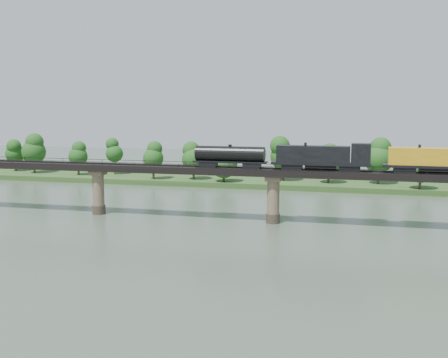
# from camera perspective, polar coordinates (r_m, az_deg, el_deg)

# --- Properties ---
(ground) EXTENTS (400.00, 400.00, 0.00)m
(ground) POSITION_cam_1_polar(r_m,az_deg,el_deg) (90.58, 2.05, -8.43)
(ground) COLOR #3A4A3A
(ground) RESTS_ON ground
(far_bank) EXTENTS (300.00, 24.00, 1.60)m
(far_bank) POSITION_cam_1_polar(r_m,az_deg,el_deg) (172.80, 7.79, -0.36)
(far_bank) COLOR #2A4B1E
(far_bank) RESTS_ON ground
(bridge) EXTENTS (236.00, 30.00, 11.50)m
(bridge) POSITION_cam_1_polar(r_m,az_deg,el_deg) (118.16, 5.02, -1.87)
(bridge) COLOR #473A2D
(bridge) RESTS_ON ground
(bridge_superstructure) EXTENTS (220.00, 4.90, 0.75)m
(bridge_superstructure) POSITION_cam_1_polar(r_m,az_deg,el_deg) (117.25, 5.06, 1.18)
(bridge_superstructure) COLOR black
(bridge_superstructure) RESTS_ON bridge
(far_treeline) EXTENTS (289.06, 17.54, 13.60)m
(far_treeline) POSITION_cam_1_polar(r_m,az_deg,el_deg) (168.46, 4.90, 2.22)
(far_treeline) COLOR #382619
(far_treeline) RESTS_ON far_bank
(freight_train) EXTENTS (81.30, 3.17, 5.60)m
(freight_train) POSITION_cam_1_polar(r_m,az_deg,el_deg) (115.89, 17.21, 1.96)
(freight_train) COLOR black
(freight_train) RESTS_ON bridge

